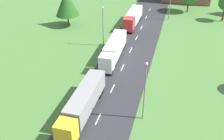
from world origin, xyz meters
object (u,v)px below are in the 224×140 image
(truck_second, at_px, (83,103))
(truck_third, at_px, (114,49))
(lamppost_third, at_px, (103,25))
(lamppost_second, at_px, (145,89))
(lamppost_fourth, at_px, (170,3))
(truck_fourth, at_px, (133,17))
(tree_oak, at_px, (67,3))

(truck_second, height_order, truck_third, truck_second)
(truck_third, height_order, lamppost_third, lamppost_third)
(truck_second, xyz_separation_m, lamppost_second, (8.32, 1.41, 2.86))
(truck_third, height_order, lamppost_fourth, lamppost_fourth)
(truck_third, relative_size, lamppost_fourth, 1.63)
(truck_fourth, distance_m, tree_oak, 16.98)
(truck_second, xyz_separation_m, lamppost_fourth, (8.37, 43.04, 2.39))
(truck_third, xyz_separation_m, lamppost_third, (-3.74, 5.35, 2.67))
(lamppost_fourth, bearing_deg, truck_second, -101.00)
(tree_oak, bearing_deg, truck_second, -63.34)
(truck_third, xyz_separation_m, lamppost_fourth, (8.58, 25.49, 2.39))
(truck_fourth, height_order, lamppost_second, lamppost_second)
(truck_second, distance_m, lamppost_third, 23.39)
(lamppost_second, bearing_deg, truck_third, 117.89)
(truck_fourth, height_order, lamppost_third, lamppost_third)
(truck_fourth, bearing_deg, lamppost_fourth, 37.24)
(truck_fourth, relative_size, lamppost_fourth, 1.49)
(lamppost_fourth, relative_size, tree_oak, 0.89)
(lamppost_second, height_order, tree_oak, tree_oak)
(truck_third, bearing_deg, lamppost_fourth, 71.39)
(truck_third, distance_m, lamppost_fourth, 27.01)
(truck_third, bearing_deg, truck_second, -89.30)
(truck_second, bearing_deg, lamppost_second, 9.62)
(tree_oak, bearing_deg, lamppost_third, -36.92)
(truck_third, height_order, truck_fourth, truck_third)
(lamppost_fourth, distance_m, tree_oak, 26.85)
(truck_fourth, distance_m, lamppost_second, 36.27)
(truck_fourth, distance_m, lamppost_third, 14.43)
(truck_second, relative_size, lamppost_second, 1.51)
(truck_second, distance_m, truck_third, 17.55)
(truck_second, xyz_separation_m, lamppost_third, (-3.96, 22.89, 2.67))
(truck_second, relative_size, lamppost_fourth, 1.68)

